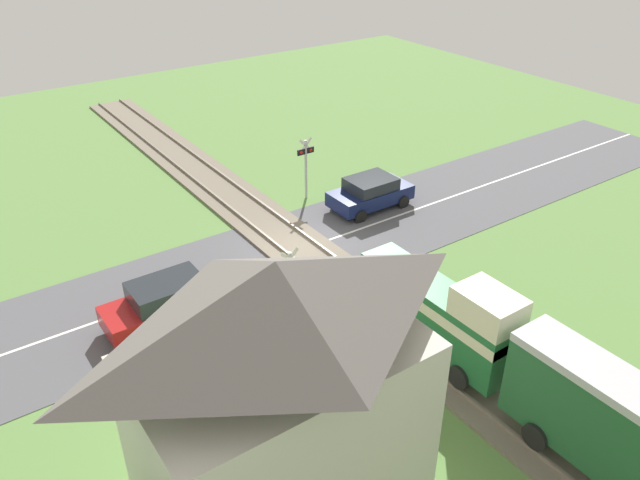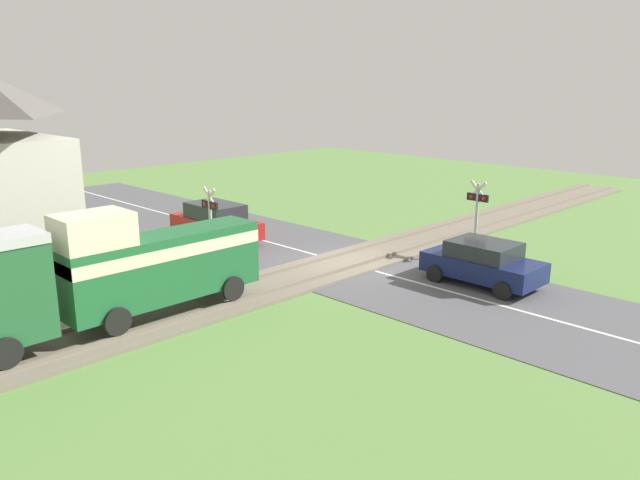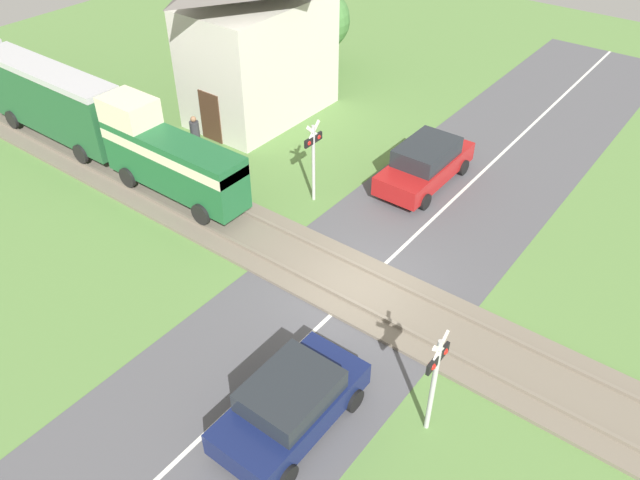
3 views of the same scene
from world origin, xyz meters
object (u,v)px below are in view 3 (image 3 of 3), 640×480
object	(u,v)px
car_near_crossing	(291,403)
crossing_signal_west_approach	(435,372)
station_building	(258,36)
car_far_side	(425,163)
crossing_signal_east_approach	(313,152)
train	(39,95)
pedestrian_by_station	(195,135)

from	to	relation	value
car_near_crossing	crossing_signal_west_approach	world-z (taller)	crossing_signal_west_approach
crossing_signal_west_approach	station_building	distance (m)	17.40
car_near_crossing	car_far_side	world-z (taller)	car_far_side
car_near_crossing	car_far_side	size ratio (longest dim) A/B	0.88
crossing_signal_east_approach	station_building	world-z (taller)	station_building
car_near_crossing	car_far_side	xyz separation A→B (m)	(11.25, 2.88, 0.06)
car_far_side	crossing_signal_east_approach	size ratio (longest dim) A/B	1.46
train	station_building	size ratio (longest dim) A/B	2.99
crossing_signal_east_approach	station_building	size ratio (longest dim) A/B	0.43
car_near_crossing	crossing_signal_west_approach	xyz separation A→B (m)	(1.89, -2.60, 1.18)
car_far_side	crossing_signal_west_approach	bearing A→B (deg)	-149.68
car_far_side	pedestrian_by_station	world-z (taller)	car_far_side
station_building	pedestrian_by_station	distance (m)	4.97
car_near_crossing	crossing_signal_west_approach	size ratio (longest dim) A/B	1.28
car_near_crossing	pedestrian_by_station	size ratio (longest dim) A/B	2.61
train	station_building	xyz separation A→B (m)	(7.04, -5.64, 1.60)
pedestrian_by_station	station_building	bearing A→B (deg)	1.47
crossing_signal_west_approach	station_building	bearing A→B (deg)	54.58
crossing_signal_east_approach	crossing_signal_west_approach	bearing A→B (deg)	-126.65
crossing_signal_west_approach	station_building	xyz separation A→B (m)	(10.04, 14.12, 1.53)
train	pedestrian_by_station	world-z (taller)	train
crossing_signal_east_approach	pedestrian_by_station	size ratio (longest dim) A/B	2.03
pedestrian_by_station	car_far_side	bearing A→B (deg)	-68.16
train	car_near_crossing	xyz separation A→B (m)	(-4.89, -17.16, -1.10)
train	car_far_side	bearing A→B (deg)	-65.99
crossing_signal_west_approach	crossing_signal_east_approach	xyz separation A→B (m)	(6.01, 8.07, 0.00)
crossing_signal_east_approach	train	bearing A→B (deg)	104.41
train	car_near_crossing	world-z (taller)	train
car_far_side	station_building	xyz separation A→B (m)	(0.68, 8.65, 2.64)
car_far_side	crossing_signal_west_approach	world-z (taller)	crossing_signal_west_approach
car_near_crossing	pedestrian_by_station	xyz separation A→B (m)	(7.83, 11.42, -0.10)
car_far_side	station_building	world-z (taller)	station_building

